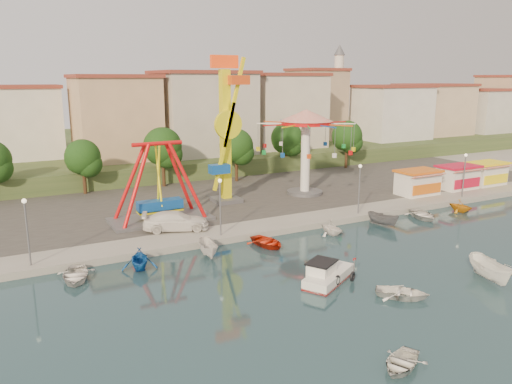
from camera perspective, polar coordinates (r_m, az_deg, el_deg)
ground at (r=40.11m, az=14.54°, el=-8.98°), size 200.00×200.00×0.00m
quay_deck at (r=93.80m, az=-11.88°, el=3.83°), size 200.00×100.00×0.60m
asphalt_pad at (r=64.14m, az=-3.74°, el=0.22°), size 90.00×28.00×0.01m
hill_terrace at (r=98.39m, az=-12.74°, el=4.91°), size 200.00×60.00×3.00m
pirate_ship_ride at (r=50.54m, az=-11.02°, el=0.94°), size 10.00×5.00×8.00m
kamikaze_tower at (r=56.50m, az=-3.30°, el=6.72°), size 3.95×3.10×16.50m
wave_swinger at (r=61.00m, az=5.73°, el=6.76°), size 11.60×11.60×10.40m
booth_left at (r=64.42m, az=18.00°, el=1.08°), size 5.40×3.78×3.08m
booth_mid at (r=69.64m, az=22.07°, el=1.61°), size 5.40×3.78×3.08m
booth_right at (r=73.92m, az=24.83°, el=1.97°), size 5.40×3.78×3.08m
lamp_post_0 at (r=41.72m, az=-24.65°, el=-4.40°), size 0.14×0.14×5.00m
lamp_post_1 at (r=45.30m, az=-4.10°, el=-1.92°), size 0.14×0.14×5.00m
lamp_post_2 at (r=53.62m, az=11.71°, el=0.18°), size 0.14×0.14×5.00m
lamp_post_3 at (r=64.88m, az=22.67°, el=1.64°), size 0.14×0.14×5.00m
tree_1 at (r=64.73m, az=-19.20°, el=3.78°), size 4.35×4.35×6.80m
tree_2 at (r=66.46m, az=-10.63°, el=5.13°), size 5.02×5.02×7.85m
tree_3 at (r=68.83m, az=-2.27°, el=5.30°), size 4.68×4.68×7.32m
tree_4 at (r=76.19m, az=3.56°, el=6.17°), size 4.86×4.86×7.60m
tree_5 at (r=80.43m, az=10.36°, el=6.31°), size 4.83×4.83×7.54m
building_1 at (r=78.90m, az=-24.95°, el=6.38°), size 12.33×9.01×8.63m
building_2 at (r=81.16m, az=-15.71°, el=8.16°), size 11.95×9.28×11.23m
building_3 at (r=82.37m, az=-5.70°, el=7.93°), size 12.59×10.50×9.20m
building_4 at (r=91.30m, az=1.38°, el=8.49°), size 10.75×9.23×9.24m
building_5 at (r=96.95m, az=8.89°, el=9.18°), size 12.77×10.96×11.21m
building_6 at (r=103.25m, az=14.74°, el=9.45°), size 8.23×8.98×12.36m
building_7 at (r=115.14m, az=17.42°, el=8.71°), size 11.59×10.93×8.76m
building_8 at (r=121.20m, az=24.39°, el=9.24°), size 12.84×9.28×12.58m
building_9 at (r=133.78m, az=26.98°, el=8.51°), size 12.95×9.17×9.21m
minaret at (r=101.89m, az=9.38°, el=11.56°), size 2.80×2.80×18.00m
cabin_motorboat at (r=37.55m, az=8.15°, el=-9.43°), size 5.38×4.20×1.79m
rowboat_a at (r=36.11m, az=16.38°, el=-10.98°), size 4.31×4.33×0.74m
rowboat_b at (r=28.22m, az=16.23°, el=-18.21°), size 3.78×3.38×0.64m
skiff at (r=40.93m, az=25.25°, el=-8.09°), size 2.96×4.80×1.74m
van at (r=47.73m, az=-9.14°, el=-3.28°), size 6.63×4.35×1.79m
moored_boat_0 at (r=39.77m, az=-19.97°, el=-8.93°), size 3.55×4.40×0.81m
moored_boat_1 at (r=40.44m, az=-13.18°, el=-7.42°), size 3.53×3.85×1.71m
moored_boat_2 at (r=42.22m, az=-5.45°, el=-6.46°), size 2.04×3.86×1.42m
moored_boat_3 at (r=44.67m, az=1.30°, el=-5.73°), size 3.33×4.21×0.79m
moored_boat_4 at (r=48.25m, az=8.61°, el=-4.04°), size 2.77×3.08×1.45m
moored_boat_5 at (r=52.25m, az=14.31°, el=-3.03°), size 2.29×3.72×1.35m
moored_boat_6 at (r=56.13m, az=18.52°, el=-2.48°), size 3.78×4.62×0.84m
moored_boat_7 at (r=60.29m, az=22.32°, el=-1.45°), size 2.81×3.12×1.45m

